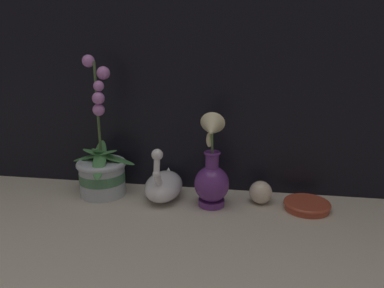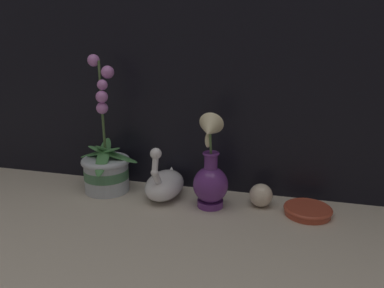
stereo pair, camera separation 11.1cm
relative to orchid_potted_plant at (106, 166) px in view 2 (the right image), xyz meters
The scene contains 6 objects.
ground_plane 0.35m from the orchid_potted_plant, 19.26° to the right, with size 2.80×2.80×0.00m, color #BCB2A3.
orchid_potted_plant is the anchor object (origin of this frame).
swan_figurine 0.20m from the orchid_potted_plant, ahead, with size 0.11×0.20×0.18m.
blue_vase 0.36m from the orchid_potted_plant, ahead, with size 0.10×0.12×0.29m.
glass_sphere 0.50m from the orchid_potted_plant, ahead, with size 0.07×0.07×0.07m.
amber_dish 0.64m from the orchid_potted_plant, ahead, with size 0.14×0.14×0.02m.
Camera 2 is at (0.25, -0.93, 0.49)m, focal length 35.00 mm.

